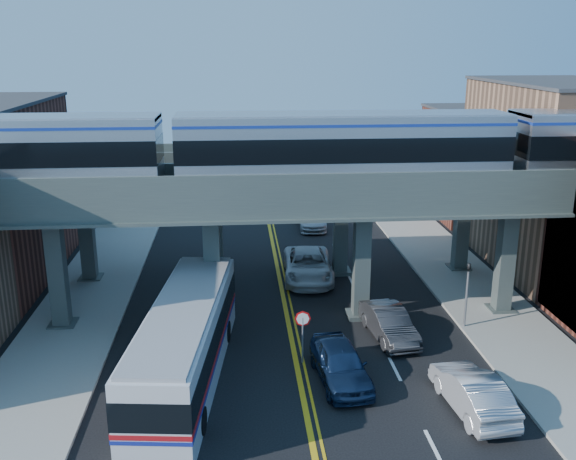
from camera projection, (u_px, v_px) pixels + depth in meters
name	position (u px, v px, depth m)	size (l,w,h in m)	color
ground	(303.00, 396.00, 27.43)	(120.00, 120.00, 0.00)	black
sidewalk_west	(81.00, 310.00, 36.06)	(5.00, 70.00, 0.16)	gray
sidewalk_east	(478.00, 297.00, 37.87)	(5.00, 70.00, 0.16)	gray
building_west_c	(42.00, 176.00, 52.57)	(8.00, 10.00, 8.00)	#996C4F
building_east_b	(555.00, 176.00, 42.50)	(8.00, 14.00, 12.00)	#996C4F
building_east_c	(481.00, 163.00, 55.35)	(8.00, 10.00, 9.00)	brown
elevated_viaduct_near	(288.00, 204.00, 33.25)	(52.00, 3.60, 7.40)	#45504C
elevated_viaduct_far	(278.00, 177.00, 39.95)	(52.00, 3.60, 7.40)	#45504C
transit_train	(342.00, 146.00, 32.64)	(51.92, 3.26, 3.81)	black
stop_sign	(303.00, 328.00, 29.82)	(0.76, 0.09, 2.63)	slate
traffic_signal	(467.00, 288.00, 33.24)	(0.15, 0.18, 4.10)	slate
transit_bus	(185.00, 343.00, 28.41)	(4.42, 13.52, 3.42)	silver
car_lane_a	(341.00, 364.00, 28.41)	(2.05, 5.09, 1.73)	#10203C
car_lane_b	(389.00, 323.00, 32.64)	(1.69, 4.85, 1.60)	#29282A
car_lane_c	(308.00, 265.00, 40.82)	(2.97, 6.45, 1.79)	silver
car_lane_d	(312.00, 218.00, 52.25)	(2.11, 5.19, 1.51)	silver
car_parked_curb	(472.00, 392.00, 26.17)	(1.78, 5.11, 1.68)	#9F9FA3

